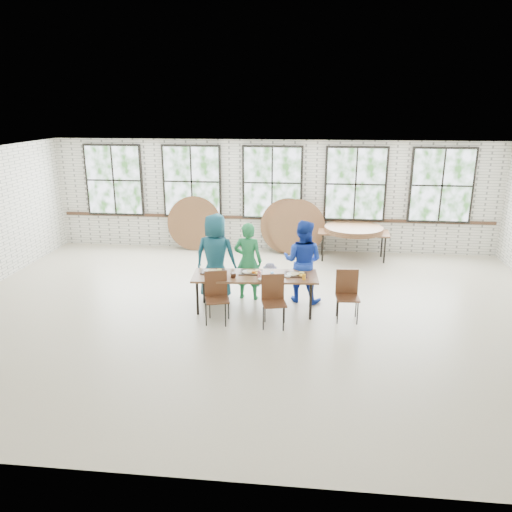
{
  "coord_description": "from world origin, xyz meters",
  "views": [
    {
      "loc": [
        1.01,
        -8.87,
        3.91
      ],
      "look_at": [
        0.0,
        0.4,
        1.05
      ],
      "focal_mm": 35.0,
      "sensor_mm": 36.0,
      "label": 1
    }
  ],
  "objects_px": {
    "dining_table": "(255,278)",
    "storage_table": "(353,234)",
    "chair_near_right": "(273,296)",
    "chair_near_left": "(217,292)"
  },
  "relations": [
    {
      "from": "storage_table",
      "to": "dining_table",
      "type": "bearing_deg",
      "value": -117.04
    },
    {
      "from": "chair_near_right",
      "to": "storage_table",
      "type": "xyz_separation_m",
      "value": [
        1.76,
        4.25,
        0.13
      ]
    },
    {
      "from": "chair_near_right",
      "to": "storage_table",
      "type": "bearing_deg",
      "value": 54.78
    },
    {
      "from": "dining_table",
      "to": "chair_near_left",
      "type": "height_order",
      "value": "chair_near_left"
    },
    {
      "from": "dining_table",
      "to": "chair_near_left",
      "type": "bearing_deg",
      "value": -145.7
    },
    {
      "from": "dining_table",
      "to": "storage_table",
      "type": "relative_size",
      "value": 1.33
    },
    {
      "from": "chair_near_right",
      "to": "dining_table",
      "type": "bearing_deg",
      "value": 111.47
    },
    {
      "from": "chair_near_left",
      "to": "storage_table",
      "type": "bearing_deg",
      "value": 39.99
    },
    {
      "from": "dining_table",
      "to": "chair_near_right",
      "type": "bearing_deg",
      "value": -60.05
    },
    {
      "from": "dining_table",
      "to": "chair_near_left",
      "type": "distance_m",
      "value": 0.86
    }
  ]
}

